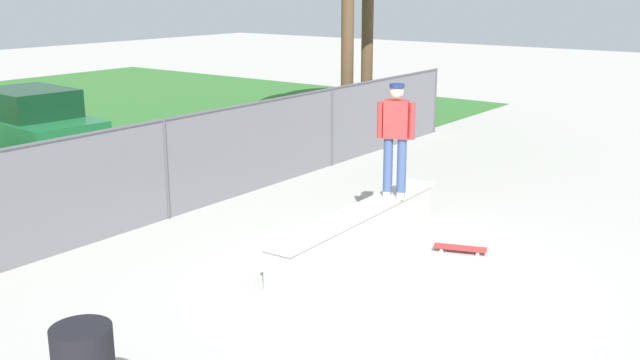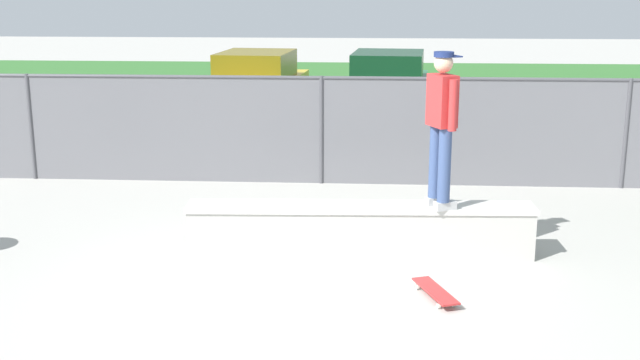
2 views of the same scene
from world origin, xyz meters
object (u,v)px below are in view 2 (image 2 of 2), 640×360
Objects in this scene: skateboarder at (442,122)px; car_yellow at (257,86)px; skateboard at (435,291)px; concrete_ledge at (360,230)px; car_green at (388,87)px.

skateboarder reaches higher than car_yellow.
skateboard is 0.19× the size of car_yellow.
concrete_ledge is 1.57m from skateboard.
skateboarder is (0.93, -0.06, 1.35)m from concrete_ledge.
concrete_ledge is 2.29× the size of skateboarder.
car_green reaches higher than skateboard.
skateboarder is at bearing -87.46° from car_green.
car_yellow is at bearing 107.49° from skateboard.
skateboarder is 9.74m from car_green.
concrete_ledge is 9.66m from car_green.
skateboard is at bearing -88.34° from car_green.
car_green is (-0.32, 10.95, 0.77)m from skateboard.
car_yellow is at bearing 110.22° from skateboarder.
car_yellow reaches higher than skateboard.
skateboard is (0.82, -1.32, -0.25)m from concrete_ledge.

